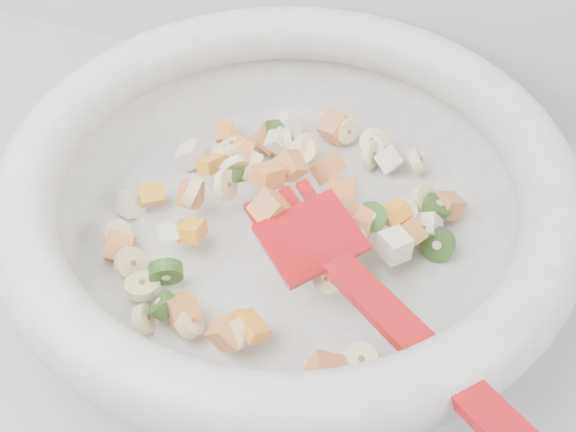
% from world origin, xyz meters
% --- Properties ---
extents(mixing_bowl, '(0.45, 0.44, 0.13)m').
position_xyz_m(mixing_bowl, '(-0.00, 1.50, 0.97)').
color(mixing_bowl, silver).
rests_on(mixing_bowl, counter).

